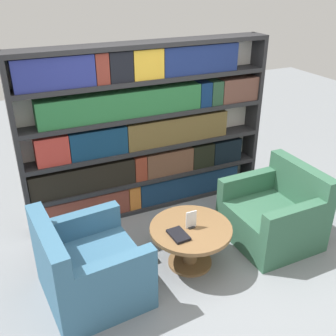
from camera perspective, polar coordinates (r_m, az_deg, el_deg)
ground_plane at (r=3.99m, az=5.64°, el=-15.21°), size 14.00×14.00×0.00m
bookshelf at (r=4.58m, az=-3.36°, el=5.23°), size 2.94×0.30×1.99m
armchair_left at (r=3.66m, az=-11.42°, el=-14.23°), size 0.91×0.96×0.83m
armchair_right at (r=4.43m, az=15.14°, el=-6.68°), size 0.85×0.90×0.83m
coffee_table at (r=3.92m, az=3.30°, el=-10.06°), size 0.80×0.80×0.44m
table_sign at (r=3.80m, az=3.38°, el=-7.62°), size 0.11×0.06×0.18m
stray_book at (r=3.72m, az=1.53°, el=-9.68°), size 0.16×0.24×0.03m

